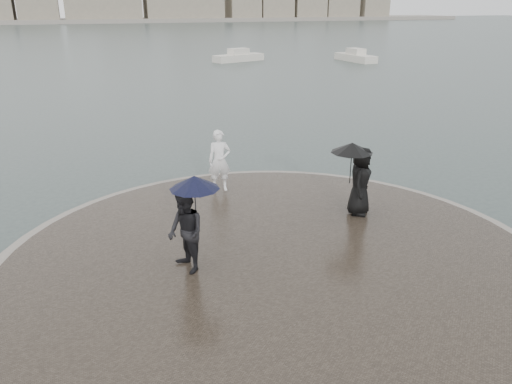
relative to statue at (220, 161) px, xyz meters
name	(u,v)px	position (x,y,z in m)	size (l,w,h in m)	color
ground	(354,375)	(0.00, -8.05, -1.28)	(400.00, 400.00, 0.00)	#2B3835
kerb_ring	(275,266)	(0.00, -4.55, -1.12)	(12.50, 12.50, 0.32)	gray
quay_tip	(275,265)	(0.00, -4.55, -1.10)	(11.90, 11.90, 0.36)	#2D261E
statue	(220,161)	(0.00, 0.00, 0.00)	(0.67, 0.44, 1.83)	white
visitor_left	(188,221)	(-1.89, -4.41, 0.20)	(1.20, 1.11, 2.04)	black
visitor_right	(358,173)	(2.93, -2.94, 0.22)	(1.31, 1.18, 1.95)	black
far_skyline	(59,3)	(-6.29, 152.66, 4.33)	(260.00, 20.00, 37.00)	gray
boats	(202,63)	(7.52, 33.45, -0.90)	(40.72, 8.98, 1.50)	silver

